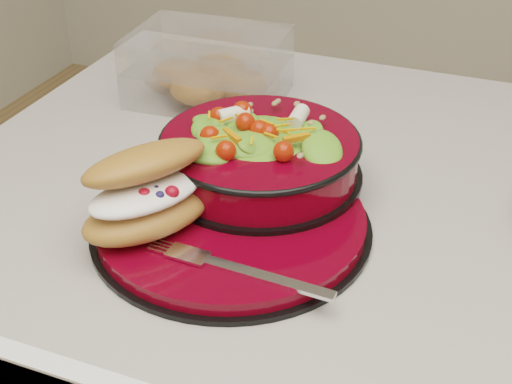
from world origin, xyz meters
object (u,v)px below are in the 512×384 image
(salad_bowl, at_px, (260,149))
(croissant, at_px, (149,193))
(pastry_box, at_px, (209,69))
(fork, at_px, (242,270))
(dinner_plate, at_px, (232,222))

(salad_bowl, height_order, croissant, salad_bowl)
(salad_bowl, bearing_deg, pastry_box, 127.27)
(salad_bowl, height_order, fork, salad_bowl)
(fork, distance_m, pastry_box, 0.42)
(salad_bowl, xyz_separation_m, croissant, (-0.07, -0.13, 0.00))
(croissant, bearing_deg, salad_bowl, 6.32)
(salad_bowl, distance_m, croissant, 0.15)
(dinner_plate, distance_m, pastry_box, 0.33)
(salad_bowl, relative_size, croissant, 1.36)
(fork, bearing_deg, salad_bowl, 18.62)
(dinner_plate, height_order, salad_bowl, salad_bowl)
(fork, height_order, pastry_box, pastry_box)
(salad_bowl, bearing_deg, croissant, -117.22)
(dinner_plate, xyz_separation_m, croissant, (-0.07, -0.05, 0.05))
(pastry_box, bearing_deg, dinner_plate, -64.86)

